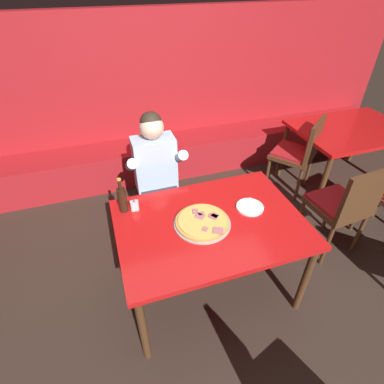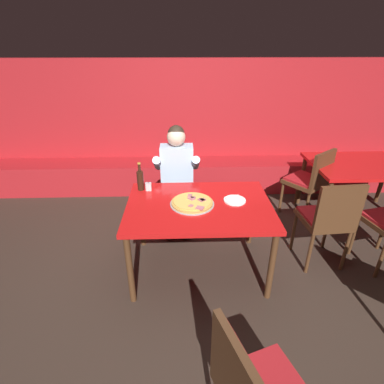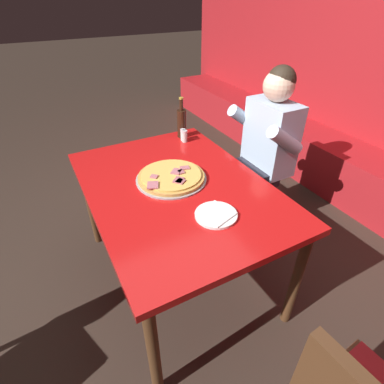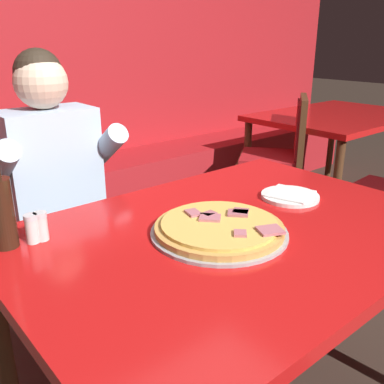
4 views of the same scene
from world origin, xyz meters
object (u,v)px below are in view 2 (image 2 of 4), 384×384
(main_dining_table, at_px, (199,211))
(plate_white_paper, at_px, (235,200))
(pizza, at_px, (192,203))
(diner_seated_blue_shirt, at_px, (177,176))
(background_dining_table, at_px, (363,170))
(dining_chair_near_right, at_px, (311,178))
(shaker_black_pepper, at_px, (147,187))
(beer_bottle, at_px, (140,180))
(shaker_oregano, at_px, (150,187))
(dining_chair_far_right, at_px, (329,216))

(main_dining_table, bearing_deg, plate_white_paper, 8.64)
(pizza, bearing_deg, main_dining_table, -0.82)
(diner_seated_blue_shirt, bearing_deg, background_dining_table, 4.08)
(dining_chair_near_right, bearing_deg, plate_white_paper, -140.67)
(shaker_black_pepper, xyz_separation_m, diner_seated_blue_shirt, (0.29, 0.48, -0.09))
(plate_white_paper, relative_size, background_dining_table, 0.16)
(beer_bottle, xyz_separation_m, background_dining_table, (2.68, 0.62, -0.19))
(plate_white_paper, xyz_separation_m, shaker_oregano, (-0.83, 0.25, 0.03))
(diner_seated_blue_shirt, distance_m, dining_chair_near_right, 1.72)
(beer_bottle, height_order, dining_chair_near_right, beer_bottle)
(pizza, bearing_deg, diner_seated_blue_shirt, 101.03)
(pizza, bearing_deg, shaker_black_pepper, 146.05)
(shaker_black_pepper, distance_m, diner_seated_blue_shirt, 0.57)
(diner_seated_blue_shirt, relative_size, background_dining_table, 0.99)
(dining_chair_far_right, bearing_deg, shaker_black_pepper, 171.10)
(shaker_oregano, distance_m, shaker_black_pepper, 0.03)
(plate_white_paper, xyz_separation_m, beer_bottle, (-0.92, 0.27, 0.10))
(background_dining_table, bearing_deg, shaker_oregano, -165.95)
(dining_chair_far_right, bearing_deg, beer_bottle, 170.72)
(plate_white_paper, height_order, diner_seated_blue_shirt, diner_seated_blue_shirt)
(pizza, distance_m, dining_chair_far_right, 1.35)
(beer_bottle, height_order, shaker_black_pepper, beer_bottle)
(pizza, distance_m, dining_chair_near_right, 1.85)
(dining_chair_near_right, relative_size, background_dining_table, 0.73)
(plate_white_paper, bearing_deg, pizza, -172.83)
(shaker_oregano, bearing_deg, main_dining_table, -31.91)
(pizza, height_order, background_dining_table, pizza)
(main_dining_table, distance_m, background_dining_table, 2.31)
(shaker_oregano, xyz_separation_m, dining_chair_near_right, (1.97, 0.69, -0.24))
(main_dining_table, relative_size, dining_chair_near_right, 1.44)
(pizza, distance_m, shaker_oregano, 0.52)
(pizza, relative_size, diner_seated_blue_shirt, 0.32)
(beer_bottle, bearing_deg, main_dining_table, -29.40)
(dining_chair_far_right, bearing_deg, diner_seated_blue_shirt, 152.98)
(beer_bottle, relative_size, background_dining_table, 0.23)
(main_dining_table, distance_m, dining_chair_far_right, 1.28)
(shaker_black_pepper, relative_size, background_dining_table, 0.07)
(dining_chair_near_right, bearing_deg, pizza, -147.47)
(pizza, relative_size, shaker_black_pepper, 4.78)
(shaker_oregano, bearing_deg, shaker_black_pepper, 178.14)
(shaker_black_pepper, bearing_deg, beer_bottle, 160.79)
(pizza, xyz_separation_m, beer_bottle, (-0.51, 0.32, 0.09))
(pizza, xyz_separation_m, shaker_black_pepper, (-0.45, 0.30, 0.02))
(diner_seated_blue_shirt, bearing_deg, dining_chair_far_right, -27.02)
(main_dining_table, bearing_deg, shaker_black_pepper, 149.42)
(plate_white_paper, distance_m, dining_chair_near_right, 1.49)
(dining_chair_far_right, bearing_deg, plate_white_paper, 178.17)
(plate_white_paper, height_order, shaker_oregano, shaker_oregano)
(pizza, height_order, dining_chair_far_right, dining_chair_far_right)
(main_dining_table, height_order, beer_bottle, beer_bottle)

